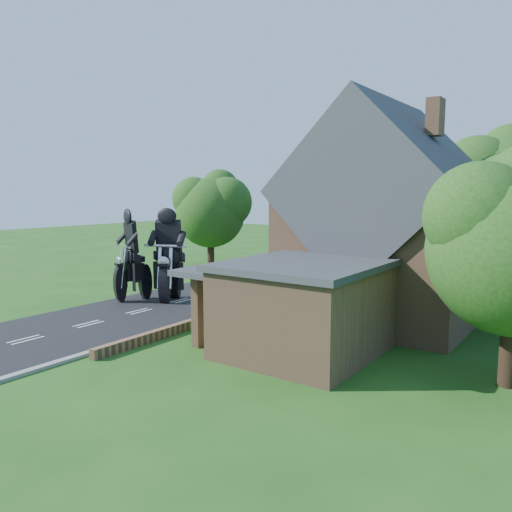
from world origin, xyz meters
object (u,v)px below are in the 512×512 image
Objects in this scene: annex at (301,306)px; house at (387,227)px; motorcycle_lead at (170,287)px; motorcycle_follow at (133,287)px; garden_wall at (266,301)px.

house is at bearing 84.76° from annex.
motorcycle_lead is 1.01× the size of motorcycle_follow.
house reaches higher than garden_wall.
house is at bearing -139.01° from motorcycle_follow.
annex is 11.00m from motorcycle_lead.
motorcycle_follow is (-12.08, 2.33, -1.01)m from annex.
house is 6.26× the size of motorcycle_follow.
house is 1.45× the size of annex.
motorcycle_follow reaches higher than garden_wall.
garden_wall is 3.12× the size of annex.
garden_wall is at bearing 133.84° from annex.
house is (6.19, 1.00, 4.14)m from garden_wall.
motorcycle_lead is (-11.01, -3.33, -3.57)m from house.
annex is at bearing -46.16° from garden_wall.
annex is at bearing 139.21° from motorcycle_lead.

